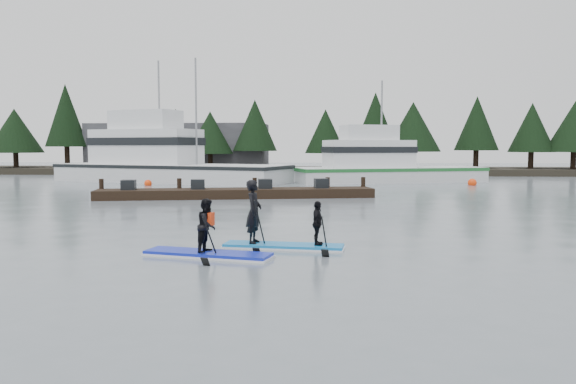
# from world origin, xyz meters

# --- Properties ---
(ground) EXTENTS (160.00, 160.00, 0.00)m
(ground) POSITION_xyz_m (0.00, 0.00, 0.00)
(ground) COLOR slate
(ground) RESTS_ON ground
(far_shore) EXTENTS (70.00, 8.00, 0.60)m
(far_shore) POSITION_xyz_m (0.00, 42.00, 0.30)
(far_shore) COLOR #2D281E
(far_shore) RESTS_ON ground
(treeline) EXTENTS (60.00, 4.00, 8.00)m
(treeline) POSITION_xyz_m (0.00, 42.00, 0.00)
(treeline) COLOR black
(treeline) RESTS_ON ground
(waterfront_building) EXTENTS (18.00, 6.00, 5.00)m
(waterfront_building) POSITION_xyz_m (-14.00, 44.00, 2.50)
(waterfront_building) COLOR #4C4C51
(waterfront_building) RESTS_ON ground
(fishing_boat_large) EXTENTS (18.95, 10.88, 10.26)m
(fishing_boat_large) POSITION_xyz_m (-11.12, 28.68, 0.78)
(fishing_boat_large) COLOR silver
(fishing_boat_large) RESTS_ON ground
(fishing_boat_medium) EXTENTS (14.79, 8.09, 8.50)m
(fishing_boat_medium) POSITION_xyz_m (5.66, 29.43, 0.60)
(fishing_boat_medium) COLOR silver
(fishing_boat_medium) RESTS_ON ground
(floating_dock) EXTENTS (14.45, 4.65, 0.48)m
(floating_dock) POSITION_xyz_m (-3.38, 15.58, 0.24)
(floating_dock) COLOR black
(floating_dock) RESTS_ON ground
(buoy_a) EXTENTS (0.52, 0.52, 0.52)m
(buoy_a) POSITION_xyz_m (-10.98, 24.37, 0.00)
(buoy_a) COLOR #FF3E0C
(buoy_a) RESTS_ON ground
(buoy_b) EXTENTS (0.61, 0.61, 0.61)m
(buoy_b) POSITION_xyz_m (0.87, 23.65, 0.00)
(buoy_b) COLOR #FF3E0C
(buoy_b) RESTS_ON ground
(buoy_c) EXTENTS (0.61, 0.61, 0.61)m
(buoy_c) POSITION_xyz_m (11.37, 26.14, 0.00)
(buoy_c) COLOR #FF3E0C
(buoy_c) RESTS_ON ground
(paddleboard_solo) EXTENTS (3.25, 1.46, 1.86)m
(paddleboard_solo) POSITION_xyz_m (-1.54, -0.04, 0.49)
(paddleboard_solo) COLOR #1323B4
(paddleboard_solo) RESTS_ON ground
(paddleboard_duo) EXTENTS (3.22, 1.32, 2.30)m
(paddleboard_duo) POSITION_xyz_m (0.07, 1.23, 0.63)
(paddleboard_duo) COLOR #1472BD
(paddleboard_duo) RESTS_ON ground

